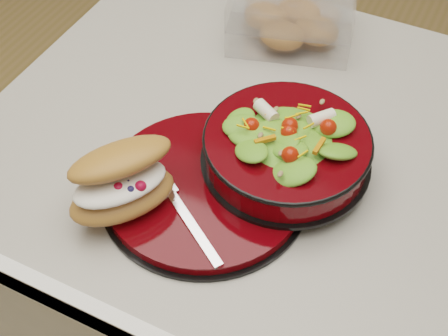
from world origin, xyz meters
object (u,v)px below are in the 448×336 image
at_px(croissant, 123,182).
at_px(pastry_box, 291,17).
at_px(island_counter, 345,324).
at_px(fork, 184,214).
at_px(salad_bowl, 287,144).
at_px(dinner_plate, 205,188).

height_order(croissant, pastry_box, croissant).
bearing_deg(island_counter, croissant, -144.73).
xyz_separation_m(island_counter, fork, (-0.23, -0.20, 0.47)).
bearing_deg(croissant, fork, -42.62).
bearing_deg(salad_bowl, island_counter, 20.87).
height_order(island_counter, fork, fork).
distance_m(island_counter, fork, 0.56).
relative_size(dinner_plate, fork, 1.91).
xyz_separation_m(salad_bowl, pastry_box, (-0.11, 0.29, -0.01)).
relative_size(dinner_plate, pastry_box, 1.21).
bearing_deg(pastry_box, salad_bowl, -85.24).
bearing_deg(croissant, salad_bowl, -8.87).
bearing_deg(croissant, dinner_plate, -9.83).
bearing_deg(pastry_box, croissant, -112.46).
distance_m(dinner_plate, salad_bowl, 0.13).
bearing_deg(dinner_plate, croissant, -136.22).
xyz_separation_m(island_counter, salad_bowl, (-0.14, -0.05, 0.50)).
bearing_deg(salad_bowl, pastry_box, 110.89).
xyz_separation_m(dinner_plate, pastry_box, (-0.03, 0.38, 0.03)).
xyz_separation_m(salad_bowl, fork, (-0.08, -0.15, -0.03)).
xyz_separation_m(island_counter, croissant, (-0.31, -0.22, 0.51)).
bearing_deg(pastry_box, island_counter, -59.52).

